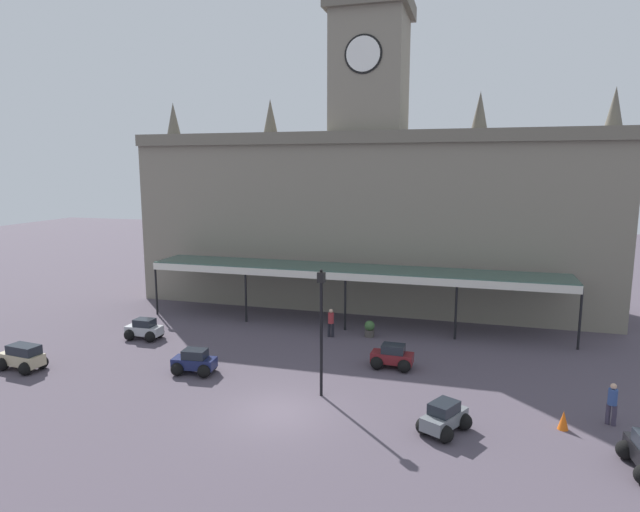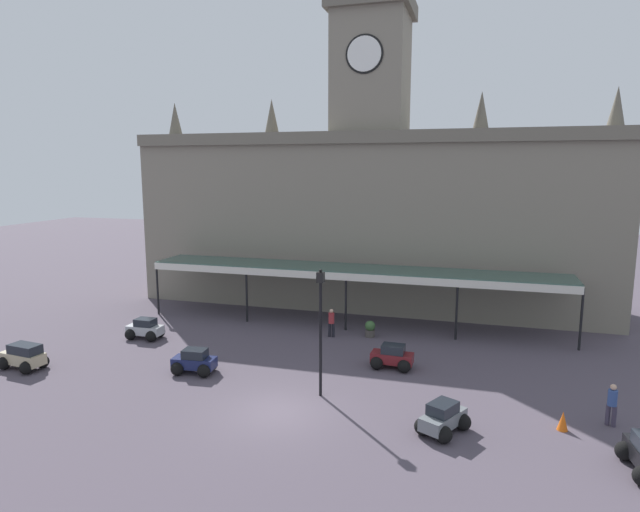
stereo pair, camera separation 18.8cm
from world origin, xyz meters
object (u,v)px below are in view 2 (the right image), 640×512
pedestrian_near_entrance (331,322)px  victorian_lamppost (321,319)px  car_maroon_sedan (392,358)px  car_grey_sedan (443,420)px  planter_by_canopy (370,329)px  car_silver_sedan (145,330)px  car_beige_estate (23,358)px  pedestrian_beside_cars (612,403)px  traffic_cone (563,421)px  car_navy_sedan (194,363)px

pedestrian_near_entrance → victorian_lamppost: victorian_lamppost is taller
car_maroon_sedan → car_grey_sedan: same height
car_grey_sedan → victorian_lamppost: size_ratio=0.40×
planter_by_canopy → car_silver_sedan: bearing=-162.2°
car_beige_estate → pedestrian_beside_cars: size_ratio=1.40×
car_maroon_sedan → car_silver_sedan: bearing=177.6°
car_grey_sedan → traffic_cone: size_ratio=3.07×
car_maroon_sedan → pedestrian_beside_cars: pedestrian_beside_cars is taller
car_maroon_sedan → car_silver_sedan: 14.46m
car_silver_sedan → victorian_lamppost: bearing=-21.6°
car_silver_sedan → traffic_cone: 22.21m
pedestrian_beside_cars → car_navy_sedan: bearing=179.0°
victorian_lamppost → traffic_cone: 10.12m
car_maroon_sedan → car_navy_sedan: (-9.04, -3.34, 0.00)m
car_beige_estate → victorian_lamppost: bearing=4.2°
car_navy_sedan → pedestrian_near_entrance: size_ratio=1.27×
car_navy_sedan → victorian_lamppost: 7.23m
car_navy_sedan → victorian_lamppost: size_ratio=0.38×
car_silver_sedan → car_grey_sedan: 18.50m
car_maroon_sedan → pedestrian_near_entrance: pedestrian_near_entrance is taller
pedestrian_near_entrance → traffic_cone: (11.33, -8.50, -0.54)m
pedestrian_beside_cars → traffic_cone: size_ratio=2.28×
car_silver_sedan → victorian_lamppost: 13.20m
pedestrian_near_entrance → traffic_cone: bearing=-36.9°
car_maroon_sedan → pedestrian_beside_cars: size_ratio=1.25×
pedestrian_beside_cars → pedestrian_near_entrance: same height
car_beige_estate → pedestrian_near_entrance: size_ratio=1.40×
car_grey_sedan → planter_by_canopy: size_ratio=2.34×
traffic_cone → planter_by_canopy: planter_by_canopy is taller
car_navy_sedan → planter_by_canopy: car_navy_sedan is taller
car_maroon_sedan → car_navy_sedan: 9.64m
car_beige_estate → car_silver_sedan: car_beige_estate is taller
pedestrian_beside_cars → planter_by_canopy: 13.73m
pedestrian_beside_cars → pedestrian_near_entrance: size_ratio=1.00×
pedestrian_beside_cars → victorian_lamppost: victorian_lamppost is taller
planter_by_canopy → victorian_lamppost: bearing=-93.1°
car_navy_sedan → pedestrian_beside_cars: bearing=-1.0°
car_grey_sedan → pedestrian_beside_cars: bearing=21.0°
traffic_cone → pedestrian_beside_cars: bearing=26.5°
car_beige_estate → traffic_cone: car_beige_estate is taller
car_silver_sedan → traffic_cone: bearing=-13.4°
car_navy_sedan → car_beige_estate: bearing=-167.2°
car_maroon_sedan → car_beige_estate: bearing=-163.3°
traffic_cone → pedestrian_near_entrance: bearing=143.1°
car_grey_sedan → pedestrian_beside_cars: 6.59m
car_silver_sedan → pedestrian_beside_cars: bearing=-10.3°
car_beige_estate → car_maroon_sedan: 18.14m
car_silver_sedan → planter_by_canopy: size_ratio=2.15×
car_silver_sedan → planter_by_canopy: car_silver_sedan is taller
car_grey_sedan → pedestrian_beside_cars: size_ratio=1.34×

